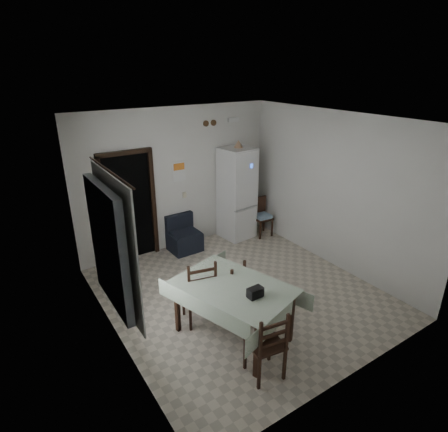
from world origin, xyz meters
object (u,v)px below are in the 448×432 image
corner_chair (262,217)px  dining_chair_near_head (265,343)px  dining_table (233,311)px  dining_chair_far_left (199,289)px  fridge (237,194)px  navy_seat (184,234)px  dining_chair_far_right (229,287)px

corner_chair → dining_chair_near_head: 4.16m
dining_table → dining_chair_near_head: 0.81m
corner_chair → dining_chair_far_left: size_ratio=0.82×
dining_chair_near_head → fridge: bearing=-111.5°
fridge → dining_chair_far_left: bearing=-141.4°
navy_seat → corner_chair: size_ratio=0.85×
fridge → corner_chair: (0.51, -0.29, -0.57)m
navy_seat → dining_table: 2.84m
navy_seat → dining_chair_near_head: (-0.75, -3.56, 0.11)m
navy_seat → corner_chair: corner_chair is taller
dining_chair_far_right → fridge: bearing=-147.7°
fridge → corner_chair: 0.82m
navy_seat → dining_chair_far_right: bearing=-101.6°
fridge → dining_chair_far_right: fridge is taller
navy_seat → dining_chair_near_head: bearing=-103.3°
fridge → navy_seat: 1.46m
fridge → corner_chair: size_ratio=2.31×
navy_seat → dining_chair_far_right: 2.31m
dining_chair_far_right → dining_chair_far_left: bearing=-31.8°
corner_chair → dining_chair_far_right: size_ratio=0.97×
navy_seat → corner_chair: 1.85m
dining_chair_far_left → dining_chair_far_right: bearing=-179.0°
corner_chair → dining_chair_far_right: dining_chair_far_right is taller
fridge → dining_chair_near_head: size_ratio=2.07×
fridge → dining_chair_near_head: fridge is taller
fridge → corner_chair: fridge is taller
navy_seat → dining_chair_far_left: 2.35m
dining_chair_far_right → navy_seat: bearing=-120.6°
dining_table → fridge: bearing=36.5°
navy_seat → dining_chair_far_left: bearing=-113.6°
dining_chair_far_left → dining_chair_far_right: 0.49m
navy_seat → fridge: bearing=-1.4°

